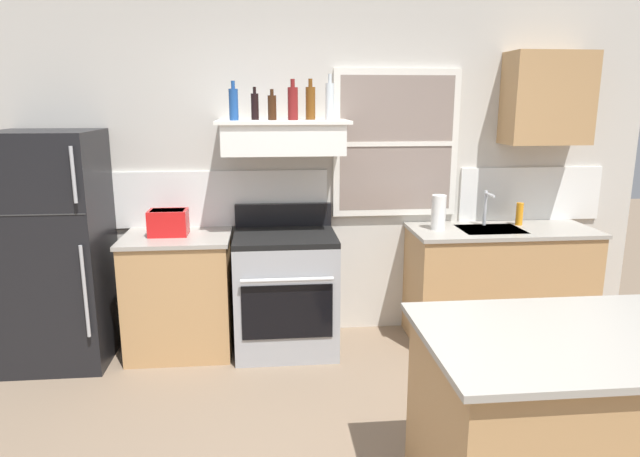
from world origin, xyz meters
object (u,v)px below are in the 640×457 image
object	(u,v)px
bottle_red_label_wine	(293,103)
bottle_clear_tall	(330,101)
refrigerator	(55,249)
bottle_amber_wine	(310,103)
paper_towel_roll	(439,212)
stove_range	(286,291)
bottle_blue_liqueur	(234,104)
bottle_brown_stout	(272,107)
toaster	(168,222)
kitchen_island	(576,429)
dish_soap_bottle	(519,214)
bottle_balsamic_dark	(255,106)

from	to	relation	value
bottle_red_label_wine	bottle_clear_tall	size ratio (longest dim) A/B	0.89
bottle_clear_tall	refrigerator	bearing A→B (deg)	-177.00
bottle_amber_wine	paper_towel_roll	xyz separation A→B (m)	(0.98, -0.11, -0.82)
refrigerator	stove_range	distance (m)	1.69
bottle_blue_liqueur	bottle_amber_wine	size ratio (longest dim) A/B	0.93
bottle_brown_stout	paper_towel_roll	world-z (taller)	bottle_brown_stout
toaster	kitchen_island	xyz separation A→B (m)	(2.07, -2.01, -0.55)
dish_soap_bottle	refrigerator	bearing A→B (deg)	-177.40
bottle_red_label_wine	bottle_amber_wine	distance (m)	0.16
bottle_blue_liqueur	kitchen_island	size ratio (longest dim) A/B	0.20
paper_towel_roll	bottle_brown_stout	bearing A→B (deg)	177.93
refrigerator	toaster	size ratio (longest dim) A/B	5.67
bottle_red_label_wine	kitchen_island	bearing A→B (deg)	-60.49
refrigerator	bottle_red_label_wine	bearing A→B (deg)	2.90
bottle_balsamic_dark	kitchen_island	distance (m)	2.89
bottle_brown_stout	bottle_clear_tall	world-z (taller)	bottle_clear_tall
refrigerator	toaster	xyz separation A→B (m)	(0.79, 0.08, 0.17)
dish_soap_bottle	bottle_blue_liqueur	bearing A→B (deg)	-177.46
bottle_brown_stout	kitchen_island	bearing A→B (deg)	-57.61
refrigerator	kitchen_island	xyz separation A→B (m)	(2.87, -1.93, -0.38)
kitchen_island	bottle_amber_wine	bearing A→B (deg)	115.64
stove_range	bottle_red_label_wine	distance (m)	1.41
toaster	bottle_amber_wine	distance (m)	1.37
toaster	bottle_balsamic_dark	world-z (taller)	bottle_balsamic_dark
bottle_brown_stout	kitchen_island	xyz separation A→B (m)	(1.29, -2.04, -1.38)
refrigerator	bottle_red_label_wine	size ratio (longest dim) A/B	5.81
bottle_brown_stout	dish_soap_bottle	xyz separation A→B (m)	(1.96, 0.05, -0.84)
toaster	kitchen_island	distance (m)	2.94
dish_soap_bottle	bottle_clear_tall	bearing A→B (deg)	-177.91
toaster	paper_towel_roll	distance (m)	2.04
bottle_red_label_wine	bottle_clear_tall	distance (m)	0.27
refrigerator	dish_soap_bottle	xyz separation A→B (m)	(3.53, 0.16, 0.16)
bottle_balsamic_dark	bottle_blue_liqueur	bearing A→B (deg)	-146.07
stove_range	paper_towel_roll	world-z (taller)	paper_towel_roll
toaster	bottle_clear_tall	xyz separation A→B (m)	(1.20, 0.03, 0.87)
bottle_amber_wine	kitchen_island	size ratio (longest dim) A/B	0.21
bottle_clear_tall	paper_towel_roll	bearing A→B (deg)	-3.01
dish_soap_bottle	bottle_balsamic_dark	bearing A→B (deg)	179.98
bottle_red_label_wine	kitchen_island	xyz separation A→B (m)	(1.14, -2.02, -1.41)
bottle_brown_stout	bottle_red_label_wine	world-z (taller)	bottle_red_label_wine
bottle_red_label_wine	dish_soap_bottle	world-z (taller)	bottle_red_label_wine
bottle_red_label_wine	bottle_amber_wine	world-z (taller)	bottle_amber_wine
refrigerator	paper_towel_roll	world-z (taller)	refrigerator
toaster	dish_soap_bottle	xyz separation A→B (m)	(2.74, 0.08, -0.01)
bottle_brown_stout	refrigerator	bearing A→B (deg)	-176.15
stove_range	paper_towel_roll	size ratio (longest dim) A/B	4.04
bottle_red_label_wine	paper_towel_roll	xyz separation A→B (m)	(1.11, -0.03, -0.82)
refrigerator	bottle_blue_liqueur	xyz separation A→B (m)	(1.30, 0.06, 1.02)
bottle_red_label_wine	kitchen_island	distance (m)	2.72
bottle_red_label_wine	dish_soap_bottle	xyz separation A→B (m)	(1.81, 0.07, -0.87)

